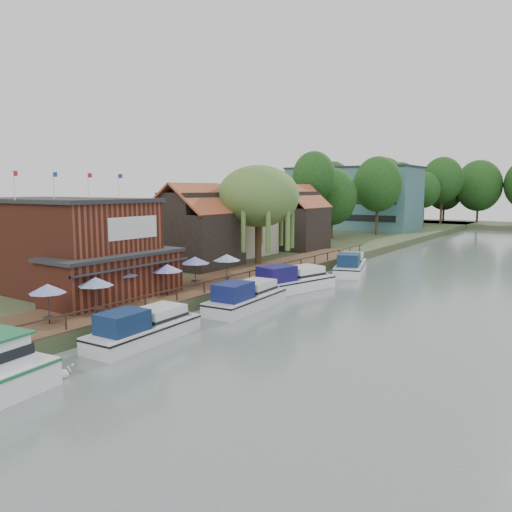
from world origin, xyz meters
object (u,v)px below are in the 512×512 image
Objects in this scene: hotel_block at (353,198)px; cruiser_1 at (246,294)px; umbrella_3 at (167,280)px; cruiser_2 at (292,277)px; cottage_a at (194,225)px; willow at (258,215)px; umbrella_2 at (124,285)px; umbrella_5 at (227,268)px; cottage_c at (296,217)px; pub at (74,246)px; umbrella_0 at (48,304)px; cruiser_3 at (351,262)px; cruiser_0 at (144,324)px; swan at (64,373)px; cottage_b at (230,219)px; umbrella_4 at (195,271)px; umbrella_1 at (96,296)px.

hotel_block is 67.72m from cruiser_1.
umbrella_3 is 0.24× the size of cruiser_2.
willow reaches higher than cottage_a.
cruiser_2 is at bearing -71.46° from hotel_block.
umbrella_2 is at bearing -78.97° from hotel_block.
umbrella_3 is (15.04, -68.25, -4.86)m from hotel_block.
cottage_a is 10.27m from umbrella_5.
willow is at bearing -75.96° from cottage_c.
umbrella_0 is at bearing -45.00° from pub.
cruiser_1 is at bearing -34.24° from cottage_a.
cottage_a is at bearing 109.65° from umbrella_0.
cottage_c is at bearing 104.04° from willow.
willow is 18.04m from umbrella_3.
cruiser_3 reaches higher than cruiser_1.
umbrella_5 is at bearing -115.21° from cruiser_2.
willow is 27.26m from umbrella_0.
willow is 1.16× the size of cruiser_0.
cruiser_2 is (-0.51, 7.74, 0.07)m from cruiser_1.
cruiser_2 is 22.43× the size of swan.
hotel_block is 83.62m from swan.
cottage_a reaches higher than umbrella_5.
cruiser_2 is 24.03m from swan.
umbrella_0 reaches higher than cruiser_3.
cottage_b is 1.07× the size of cruiser_0.
cottage_c is at bearing 106.63° from umbrella_5.
willow is (7.50, -5.00, 0.96)m from cottage_b.
cottage_b is at bearing 159.06° from cruiser_2.
cottage_b is at bearing 115.05° from cruiser_0.
umbrella_4 is 19.58m from cruiser_3.
cottage_c reaches higher than swan.
umbrella_3 is (11.04, -22.25, -2.96)m from cottage_b.
cruiser_1 is at bearing -71.45° from cruiser_2.
cottage_b is 38.80m from swan.
umbrella_2 is 0.98× the size of umbrella_4.
cruiser_2 is at bearing 50.03° from umbrella_5.
umbrella_0 is 0.98× the size of umbrella_4.
cruiser_2 is at bearing 55.76° from umbrella_4.
cruiser_2 is at bearing 70.43° from umbrella_2.
umbrella_4 is (-0.92, 4.18, 0.00)m from umbrella_3.
hotel_block reaches higher than umbrella_1.
cottage_a is 23.31m from umbrella_0.
umbrella_4 is 1.03× the size of umbrella_5.
cottage_b is at bearing 106.70° from cottage_a.
cottage_b is 16.11m from cruiser_3.
swan is (6.53, -9.47, -2.07)m from umbrella_2.
umbrella_0 is 9.53m from umbrella_3.
swan is at bearing -61.54° from cottage_a.
pub is at bearing -99.93° from willow.
cruiser_0 is (5.18, -10.51, -1.21)m from umbrella_4.
cruiser_0 is at bearing -56.49° from cottage_a.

